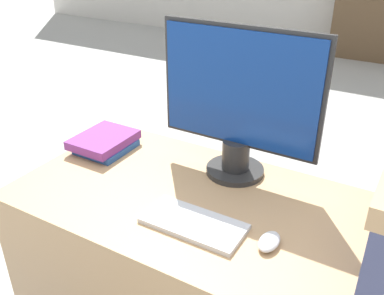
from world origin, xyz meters
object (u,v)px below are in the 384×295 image
object	(u,v)px
keyboard	(194,223)
mouse	(269,242)
monitor	(239,103)
book_stack	(105,142)

from	to	relation	value
keyboard	mouse	world-z (taller)	mouse
monitor	mouse	distance (m)	0.48
book_stack	keyboard	bearing A→B (deg)	-23.84
monitor	mouse	world-z (taller)	monitor
monitor	mouse	size ratio (longest dim) A/B	5.97
monitor	keyboard	bearing A→B (deg)	-85.72
book_stack	mouse	bearing A→B (deg)	-15.37
mouse	book_stack	bearing A→B (deg)	164.63
mouse	book_stack	size ratio (longest dim) A/B	0.40
keyboard	book_stack	size ratio (longest dim) A/B	1.30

